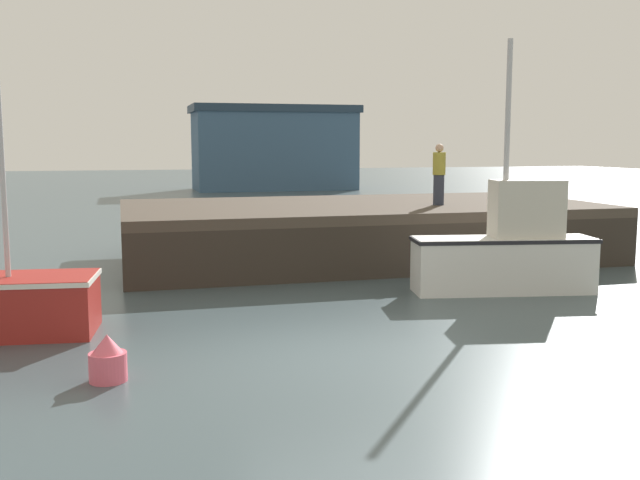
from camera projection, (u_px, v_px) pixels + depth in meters
ground at (329, 353)px, 11.26m from camera, size 120.00×160.00×0.10m
pier at (366, 215)px, 19.69m from camera, size 12.84×6.47×1.51m
fishing_boat_near_left at (3, 299)px, 12.04m from camera, size 3.14×1.71×4.16m
fishing_boat_near_right at (508, 251)px, 15.50m from camera, size 3.98×1.68×5.28m
rowboat at (537, 276)px, 16.39m from camera, size 1.76×0.67×0.45m
dockworker at (439, 175)px, 19.49m from camera, size 0.34×0.34×1.63m
warehouse at (274, 148)px, 50.21m from camera, size 11.25×4.98×5.72m
mooring_buoy_foreground at (108, 360)px, 9.74m from camera, size 0.50×0.50×0.64m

